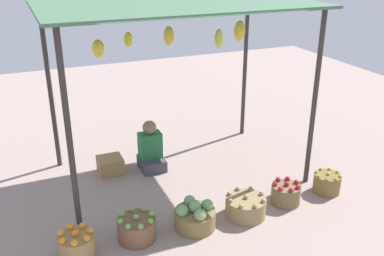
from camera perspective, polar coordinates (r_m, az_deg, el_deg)
name	(u,v)px	position (r m, az deg, el deg)	size (l,w,h in m)	color
ground_plane	(178,173)	(6.68, -1.81, -5.87)	(14.00, 14.00, 0.00)	gray
market_stall_structure	(177,18)	(5.94, -2.01, 14.22)	(3.58, 2.23, 2.52)	#38332D
vendor_person	(151,150)	(6.71, -5.44, -2.95)	(0.36, 0.44, 0.78)	#403E49
basket_oranges	(77,245)	(5.13, -14.91, -14.63)	(0.41, 0.41, 0.34)	#967749
basket_green_apples	(137,228)	(5.27, -7.26, -12.93)	(0.46, 0.46, 0.33)	brown
basket_cabbages	(195,217)	(5.41, 0.38, -11.56)	(0.51, 0.51, 0.36)	olive
basket_potatoes	(245,207)	(5.67, 7.04, -10.21)	(0.52, 0.52, 0.30)	olive
basket_red_apples	(286,194)	(6.01, 12.21, -8.42)	(0.39, 0.39, 0.32)	brown
basket_limes	(327,183)	(6.41, 17.30, -6.91)	(0.37, 0.37, 0.31)	brown
wooden_crate_near_vendor	(110,165)	(6.74, -10.67, -4.81)	(0.36, 0.36, 0.24)	#9D7A4C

